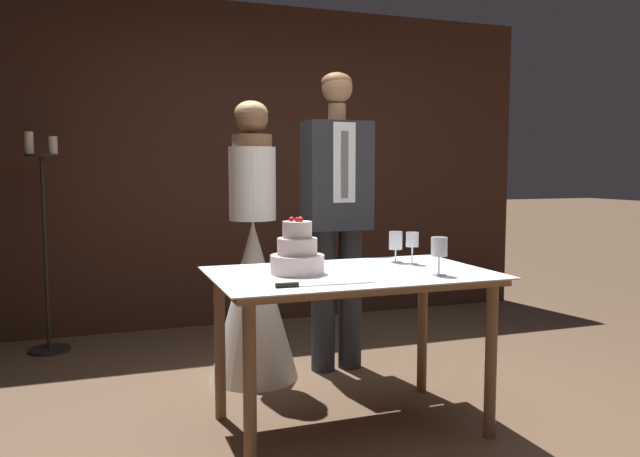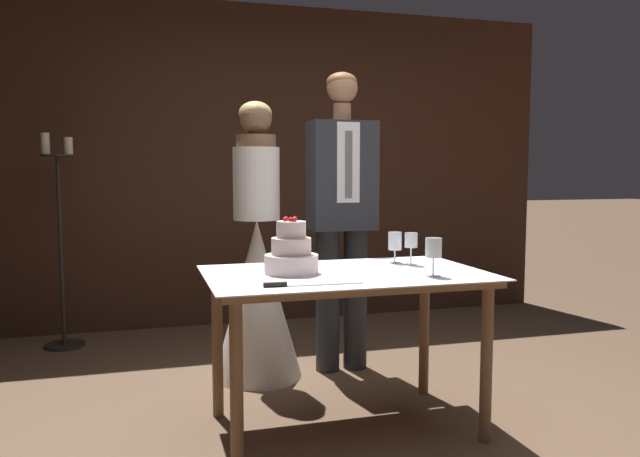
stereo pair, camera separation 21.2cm
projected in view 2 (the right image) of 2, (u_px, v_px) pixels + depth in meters
ground_plane at (374, 429)px, 3.07m from camera, size 40.00×40.00×0.00m
wall_back at (273, 166)px, 5.24m from camera, size 4.88×0.12×2.62m
cake_table at (345, 291)px, 3.02m from camera, size 1.35×0.84×0.78m
tiered_cake at (291, 254)px, 2.97m from camera, size 0.26×0.26×0.27m
cake_knife at (294, 284)px, 2.65m from camera, size 0.44×0.04×0.02m
wine_glass_near at (433, 250)px, 2.88m from camera, size 0.08×0.08×0.18m
wine_glass_middle at (411, 241)px, 3.24m from camera, size 0.07×0.07×0.17m
wine_glass_far at (395, 242)px, 3.30m from camera, size 0.07×0.07×0.17m
bride at (257, 278)px, 3.80m from camera, size 0.54×0.54×1.68m
groom at (342, 209)px, 3.91m from camera, size 0.41×0.25×1.88m
candle_stand at (61, 249)px, 4.45m from camera, size 0.28×0.28×1.53m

